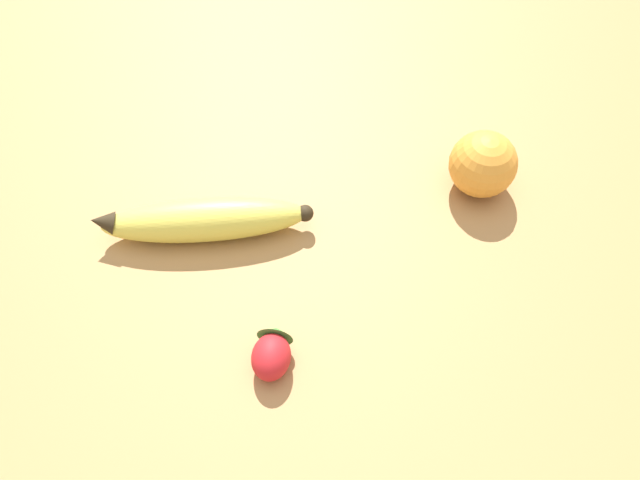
% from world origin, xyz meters
% --- Properties ---
extents(ground_plane, '(3.00, 3.00, 0.00)m').
position_xyz_m(ground_plane, '(0.00, 0.00, 0.00)').
color(ground_plane, '#A87A47').
extents(banana, '(0.07, 0.22, 0.04)m').
position_xyz_m(banana, '(-0.14, -0.14, 0.02)').
color(banana, '#DBCC4C').
rests_on(banana, ground_plane).
extents(orange, '(0.07, 0.07, 0.07)m').
position_xyz_m(orange, '(-0.22, 0.15, 0.04)').
color(orange, orange).
rests_on(orange, ground_plane).
extents(strawberry, '(0.05, 0.04, 0.03)m').
position_xyz_m(strawberry, '(-0.01, -0.05, 0.02)').
color(strawberry, red).
rests_on(strawberry, ground_plane).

